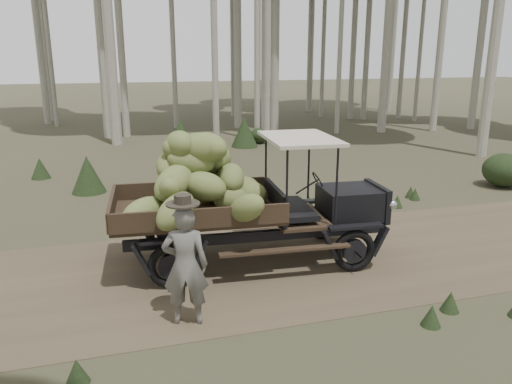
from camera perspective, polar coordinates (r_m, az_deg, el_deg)
The scene contains 5 objects.
ground at distance 8.54m, azimuth -2.57°, elevation -8.86°, with size 120.00×120.00×0.00m, color #473D2B.
dirt_track at distance 8.54m, azimuth -2.57°, elevation -8.83°, with size 70.00×4.00×0.01m, color brown.
banana_truck at distance 8.35m, azimuth -3.68°, elevation 0.88°, with size 4.88×2.43×2.39m.
farmer at distance 6.69m, azimuth -8.09°, elevation -8.17°, with size 0.68×0.53×1.80m.
undergrowth at distance 7.56m, azimuth -10.13°, elevation -7.88°, with size 25.62×24.15×1.38m.
Camera 1 is at (-1.84, -7.56, 3.52)m, focal length 35.00 mm.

